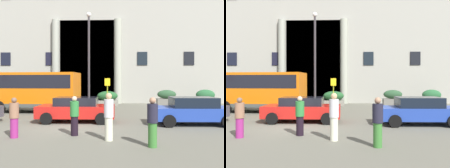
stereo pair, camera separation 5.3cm
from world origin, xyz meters
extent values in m
cube|color=#5D5C4F|center=(0.00, 0.00, -0.06)|extent=(80.00, 64.00, 0.12)
cube|color=#9A9A8E|center=(0.00, 17.50, 10.54)|extent=(35.88, 9.00, 21.08)
cube|color=black|center=(-0.97, 13.06, 4.33)|extent=(5.68, 0.12, 8.67)
cylinder|color=#979B8D|center=(-4.19, 12.75, 4.33)|extent=(0.76, 0.76, 8.67)
cylinder|color=#9A9E8C|center=(2.25, 12.75, 4.33)|extent=(0.76, 0.76, 8.67)
cube|color=black|center=(-9.57, 12.96, 4.64)|extent=(1.04, 0.08, 1.36)
cube|color=black|center=(-4.78, 12.96, 4.64)|extent=(1.04, 0.08, 1.36)
cube|color=black|center=(4.78, 12.96, 4.64)|extent=(1.04, 0.08, 1.36)
cube|color=black|center=(9.57, 12.96, 4.64)|extent=(1.04, 0.08, 1.36)
cube|color=orange|center=(-3.70, 5.50, 1.66)|extent=(6.36, 2.69, 2.43)
cube|color=black|center=(-3.70, 5.50, 2.23)|extent=(5.99, 2.70, 0.92)
cube|color=black|center=(-0.65, 5.30, 2.03)|extent=(0.18, 1.93, 1.15)
cube|color=#414643|center=(-3.70, 5.50, 0.57)|extent=(6.36, 2.73, 0.24)
cylinder|color=black|center=(-1.45, 6.51, 0.45)|extent=(0.92, 0.34, 0.90)
cylinder|color=black|center=(-1.60, 4.21, 0.45)|extent=(0.92, 0.34, 0.90)
cylinder|color=black|center=(-5.80, 6.79, 0.45)|extent=(0.92, 0.34, 0.90)
cylinder|color=#949E1D|center=(1.45, 7.67, 1.23)|extent=(0.08, 0.08, 2.45)
cube|color=yellow|center=(1.45, 7.64, 2.20)|extent=(0.44, 0.03, 0.60)
cube|color=#726957|center=(-2.96, 10.12, 0.26)|extent=(1.71, 0.77, 0.51)
ellipsoid|color=#2D642D|center=(-2.96, 10.12, 1.04)|extent=(1.64, 0.70, 1.05)
cube|color=slate|center=(6.84, 10.63, 0.32)|extent=(1.82, 0.84, 0.65)
ellipsoid|color=#27492D|center=(6.84, 10.63, 1.06)|extent=(1.74, 0.75, 0.82)
cube|color=gray|center=(1.31, 10.59, 0.24)|extent=(2.01, 0.98, 0.47)
ellipsoid|color=#225329|center=(1.31, 10.59, 0.91)|extent=(1.93, 0.88, 0.87)
cube|color=gray|center=(10.50, 10.86, 0.26)|extent=(1.83, 0.98, 0.51)
ellipsoid|color=#245730|center=(10.50, 10.86, 1.01)|extent=(1.75, 0.89, 0.99)
cube|color=#B51A16|center=(0.09, 1.37, 0.59)|extent=(4.20, 1.88, 0.64)
cube|color=black|center=(0.09, 1.37, 1.14)|extent=(2.27, 1.65, 0.45)
cylinder|color=black|center=(1.51, 2.31, 0.31)|extent=(0.62, 0.21, 0.62)
cylinder|color=black|center=(1.52, 0.46, 0.31)|extent=(0.62, 0.21, 0.62)
cylinder|color=black|center=(-1.34, 2.28, 0.31)|extent=(0.62, 0.21, 0.62)
cylinder|color=black|center=(-1.32, 0.44, 0.31)|extent=(0.62, 0.21, 0.62)
cube|color=#203C9B|center=(6.26, 0.74, 0.59)|extent=(4.11, 1.85, 0.63)
cube|color=black|center=(6.26, 0.74, 1.16)|extent=(2.23, 1.62, 0.52)
cylinder|color=black|center=(7.65, 1.66, 0.31)|extent=(0.62, 0.20, 0.62)
cylinder|color=black|center=(4.86, 1.64, 0.31)|extent=(0.62, 0.20, 0.62)
cylinder|color=black|center=(4.87, -0.18, 0.31)|extent=(0.62, 0.20, 0.62)
cylinder|color=black|center=(8.36, 3.04, 0.30)|extent=(0.60, 0.13, 0.60)
cylinder|color=black|center=(6.92, 3.11, 0.30)|extent=(0.61, 0.15, 0.60)
cube|color=silver|center=(7.64, 3.08, 0.58)|extent=(0.94, 0.28, 0.32)
cube|color=black|center=(7.46, 3.09, 0.76)|extent=(0.53, 0.22, 0.12)
cylinder|color=#A5A5A8|center=(8.25, 3.05, 0.88)|extent=(0.06, 0.55, 0.03)
cylinder|color=black|center=(1.04, 2.85, 0.30)|extent=(0.61, 0.20, 0.60)
cylinder|color=black|center=(-0.34, 3.10, 0.30)|extent=(0.61, 0.22, 0.60)
cube|color=#2A4190|center=(0.35, 2.98, 0.58)|extent=(0.93, 0.39, 0.32)
cube|color=black|center=(0.17, 3.01, 0.76)|extent=(0.55, 0.29, 0.12)
cylinder|color=#A5A5A8|center=(0.93, 2.87, 0.88)|extent=(0.13, 0.55, 0.03)
cylinder|color=black|center=(0.62, -2.02, 0.40)|extent=(0.30, 0.30, 0.79)
cylinder|color=#2A7534|center=(0.62, -2.02, 1.10)|extent=(0.36, 0.36, 0.61)
sphere|color=#DAAC90|center=(0.62, -2.02, 1.51)|extent=(0.21, 0.21, 0.21)
cylinder|color=#336E2C|center=(3.58, -3.69, 0.41)|extent=(0.30, 0.30, 0.83)
cylinder|color=#1E1D2D|center=(3.58, -3.69, 1.15)|extent=(0.36, 0.36, 0.64)
sphere|color=#A07457|center=(3.58, -3.69, 1.57)|extent=(0.22, 0.22, 0.22)
cylinder|color=#8F246D|center=(-1.68, -2.51, 0.39)|extent=(0.30, 0.30, 0.78)
cylinder|color=#8B6048|center=(-1.68, -2.51, 1.08)|extent=(0.36, 0.36, 0.60)
sphere|color=brown|center=(-1.68, -2.51, 1.48)|extent=(0.21, 0.21, 0.21)
cylinder|color=beige|center=(2.07, -2.82, 0.44)|extent=(0.30, 0.30, 0.88)
cylinder|color=silver|center=(2.07, -2.82, 1.22)|extent=(0.36, 0.36, 0.68)
sphere|color=tan|center=(2.07, -2.82, 1.67)|extent=(0.23, 0.23, 0.23)
cylinder|color=#393437|center=(-0.14, 8.28, 3.86)|extent=(0.18, 0.18, 7.71)
sphere|color=white|center=(-0.14, 8.28, 7.89)|extent=(0.40, 0.40, 0.40)
camera|label=1|loc=(2.49, -11.73, 2.19)|focal=38.20mm
camera|label=2|loc=(2.54, -11.72, 2.19)|focal=38.20mm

